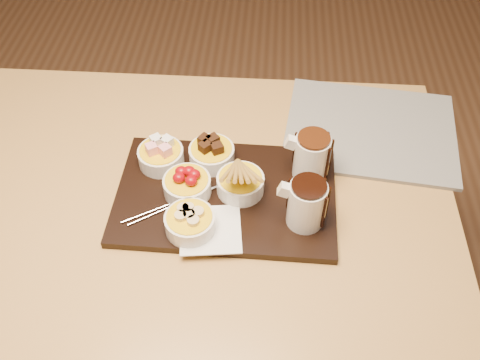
# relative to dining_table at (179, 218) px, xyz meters

# --- Properties ---
(ground) EXTENTS (5.00, 5.00, 0.00)m
(ground) POSITION_rel_dining_table_xyz_m (0.00, 0.00, -0.65)
(ground) COLOR brown
(ground) RESTS_ON ground
(dining_table) EXTENTS (1.20, 0.80, 0.75)m
(dining_table) POSITION_rel_dining_table_xyz_m (0.00, 0.00, 0.00)
(dining_table) COLOR #B98A44
(dining_table) RESTS_ON ground
(serving_board) EXTENTS (0.47, 0.31, 0.02)m
(serving_board) POSITION_rel_dining_table_xyz_m (0.11, -0.02, 0.11)
(serving_board) COLOR black
(serving_board) RESTS_ON dining_table
(napkin) EXTENTS (0.13, 0.13, 0.00)m
(napkin) POSITION_rel_dining_table_xyz_m (0.09, -0.12, 0.12)
(napkin) COLOR white
(napkin) RESTS_ON serving_board
(bowl_marshmallows) EXTENTS (0.10, 0.10, 0.04)m
(bowl_marshmallows) POSITION_rel_dining_table_xyz_m (-0.04, 0.06, 0.14)
(bowl_marshmallows) COLOR white
(bowl_marshmallows) RESTS_ON serving_board
(bowl_cake) EXTENTS (0.10, 0.10, 0.04)m
(bowl_cake) POSITION_rel_dining_table_xyz_m (0.07, 0.07, 0.14)
(bowl_cake) COLOR white
(bowl_cake) RESTS_ON serving_board
(bowl_strawberries) EXTENTS (0.10, 0.10, 0.04)m
(bowl_strawberries) POSITION_rel_dining_table_xyz_m (0.03, -0.02, 0.14)
(bowl_strawberries) COLOR white
(bowl_strawberries) RESTS_ON serving_board
(bowl_biscotti) EXTENTS (0.10, 0.10, 0.04)m
(bowl_biscotti) POSITION_rel_dining_table_xyz_m (0.14, -0.01, 0.14)
(bowl_biscotti) COLOR white
(bowl_biscotti) RESTS_ON serving_board
(bowl_bananas) EXTENTS (0.10, 0.10, 0.04)m
(bowl_bananas) POSITION_rel_dining_table_xyz_m (0.05, -0.12, 0.14)
(bowl_bananas) COLOR white
(bowl_bananas) RESTS_ON serving_board
(pitcher_dark_chocolate) EXTENTS (0.08, 0.08, 0.10)m
(pitcher_dark_chocolate) POSITION_rel_dining_table_xyz_m (0.28, -0.08, 0.17)
(pitcher_dark_chocolate) COLOR silver
(pitcher_dark_chocolate) RESTS_ON serving_board
(pitcher_milk_chocolate) EXTENTS (0.08, 0.08, 0.10)m
(pitcher_milk_chocolate) POSITION_rel_dining_table_xyz_m (0.29, 0.05, 0.17)
(pitcher_milk_chocolate) COLOR silver
(pitcher_milk_chocolate) RESTS_ON serving_board
(fondue_skewers) EXTENTS (0.16, 0.24, 0.01)m
(fondue_skewers) POSITION_rel_dining_table_xyz_m (0.02, -0.04, 0.12)
(fondue_skewers) COLOR silver
(fondue_skewers) RESTS_ON serving_board
(newspaper) EXTENTS (0.43, 0.36, 0.01)m
(newspaper) POSITION_rel_dining_table_xyz_m (0.44, 0.21, 0.10)
(newspaper) COLOR beige
(newspaper) RESTS_ON dining_table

